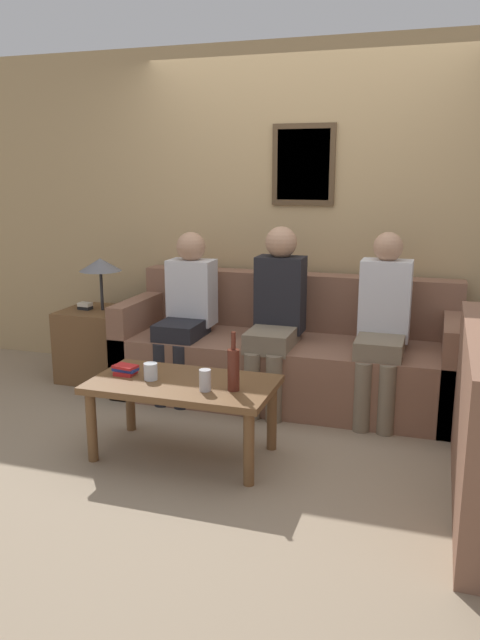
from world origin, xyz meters
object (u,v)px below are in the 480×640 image
object	(u,v)px
couch_main	(287,356)
coffee_table	(183,392)
person_left	(186,307)
person_middle	(276,310)
drinking_glass	(151,371)
person_right	(383,319)
wine_bottle	(233,368)

from	to	relation	value
couch_main	coffee_table	world-z (taller)	couch_main
person_left	person_middle	world-z (taller)	person_middle
person_middle	drinking_glass	bearing A→B (deg)	-115.62
person_left	person_right	xyz separation A→B (m)	(1.43, -0.01, 0.01)
coffee_table	wine_bottle	size ratio (longest dim) A/B	3.19
couch_main	person_left	distance (m)	0.83
coffee_table	person_left	bearing A→B (deg)	111.31
wine_bottle	person_middle	size ratio (longest dim) A/B	0.26
coffee_table	person_left	size ratio (longest dim) A/B	0.88
wine_bottle	person_left	size ratio (longest dim) A/B	0.28
wine_bottle	drinking_glass	xyz separation A→B (m)	(-0.52, 0.03, -0.08)
drinking_glass	person_right	world-z (taller)	person_right
drinking_glass	person_left	world-z (taller)	person_left
person_middle	person_left	bearing A→B (deg)	178.67
drinking_glass	person_left	xyz separation A→B (m)	(-0.20, 1.04, 0.16)
wine_bottle	person_middle	world-z (taller)	person_middle
wine_bottle	person_middle	bearing A→B (deg)	91.63
couch_main	wine_bottle	world-z (taller)	couch_main
coffee_table	wine_bottle	world-z (taller)	wine_bottle
wine_bottle	couch_main	bearing A→B (deg)	89.31
drinking_glass	person_middle	bearing A→B (deg)	64.38
wine_bottle	person_left	distance (m)	1.29
couch_main	wine_bottle	size ratio (longest dim) A/B	7.30
person_right	couch_main	bearing A→B (deg)	167.50
wine_bottle	person_left	bearing A→B (deg)	124.21
drinking_glass	coffee_table	bearing A→B (deg)	8.79
wine_bottle	drinking_glass	bearing A→B (deg)	177.16
couch_main	wine_bottle	bearing A→B (deg)	-90.69
drinking_glass	person_middle	xyz separation A→B (m)	(0.49, 1.02, 0.19)
person_right	drinking_glass	bearing A→B (deg)	-139.99
drinking_glass	couch_main	bearing A→B (deg)	65.72
person_left	person_middle	bearing A→B (deg)	-1.33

